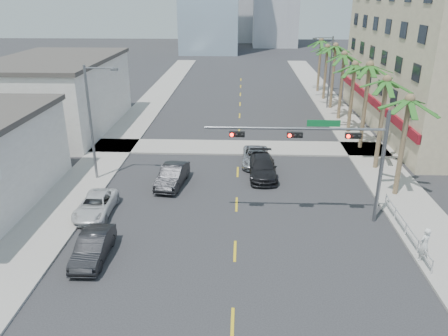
% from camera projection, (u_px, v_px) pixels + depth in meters
% --- Properties ---
extents(ground, '(260.00, 260.00, 0.00)m').
position_uv_depth(ground, '(233.00, 296.00, 21.43)').
color(ground, '#262628').
rests_on(ground, ground).
extents(sidewalk_right, '(4.00, 120.00, 0.15)m').
position_uv_depth(sidewalk_right, '(371.00, 157.00, 39.48)').
color(sidewalk_right, gray).
rests_on(sidewalk_right, ground).
extents(sidewalk_left, '(4.00, 120.00, 0.15)m').
position_uv_depth(sidewalk_left, '(109.00, 153.00, 40.42)').
color(sidewalk_left, gray).
rests_on(sidewalk_left, ground).
extents(sidewalk_cross, '(80.00, 4.00, 0.15)m').
position_uv_depth(sidewalk_cross, '(239.00, 148.00, 41.80)').
color(sidewalk_cross, gray).
rests_on(sidewalk_cross, ground).
extents(building_left_far, '(11.00, 18.00, 7.20)m').
position_uv_depth(building_left_far, '(58.00, 96.00, 46.82)').
color(building_left_far, beige).
rests_on(building_left_far, ground).
extents(traffic_signal_mast, '(11.12, 0.54, 7.20)m').
position_uv_depth(traffic_signal_mast, '(331.00, 147.00, 26.69)').
color(traffic_signal_mast, slate).
rests_on(traffic_signal_mast, ground).
extents(palm_tree_0, '(4.80, 4.80, 7.80)m').
position_uv_depth(palm_tree_0, '(410.00, 100.00, 29.47)').
color(palm_tree_0, brown).
rests_on(palm_tree_0, ground).
extents(palm_tree_1, '(4.80, 4.80, 8.16)m').
position_uv_depth(palm_tree_1, '(387.00, 81.00, 34.16)').
color(palm_tree_1, brown).
rests_on(palm_tree_1, ground).
extents(palm_tree_2, '(4.80, 4.80, 8.52)m').
position_uv_depth(palm_tree_2, '(370.00, 66.00, 38.85)').
color(palm_tree_2, brown).
rests_on(palm_tree_2, ground).
extents(palm_tree_3, '(4.80, 4.80, 7.80)m').
position_uv_depth(palm_tree_3, '(355.00, 65.00, 43.94)').
color(palm_tree_3, brown).
rests_on(palm_tree_3, ground).
extents(palm_tree_4, '(4.80, 4.80, 8.16)m').
position_uv_depth(palm_tree_4, '(344.00, 55.00, 48.63)').
color(palm_tree_4, brown).
rests_on(palm_tree_4, ground).
extents(palm_tree_5, '(4.80, 4.80, 8.52)m').
position_uv_depth(palm_tree_5, '(336.00, 46.00, 53.32)').
color(palm_tree_5, brown).
rests_on(palm_tree_5, ground).
extents(palm_tree_6, '(4.80, 4.80, 7.80)m').
position_uv_depth(palm_tree_6, '(327.00, 47.00, 58.40)').
color(palm_tree_6, brown).
rests_on(palm_tree_6, ground).
extents(palm_tree_7, '(4.80, 4.80, 8.16)m').
position_uv_depth(palm_tree_7, '(321.00, 41.00, 63.10)').
color(palm_tree_7, brown).
rests_on(palm_tree_7, ground).
extents(streetlight_left, '(2.55, 0.25, 9.00)m').
position_uv_depth(streetlight_left, '(93.00, 118.00, 32.96)').
color(streetlight_left, slate).
rests_on(streetlight_left, ground).
extents(streetlight_right, '(2.55, 0.25, 9.00)m').
position_uv_depth(streetlight_right, '(329.00, 69.00, 54.36)').
color(streetlight_right, slate).
rests_on(streetlight_right, ground).
extents(guardrail, '(0.08, 8.08, 1.00)m').
position_uv_depth(guardrail, '(406.00, 227.00, 26.34)').
color(guardrail, silver).
rests_on(guardrail, ground).
extents(car_parked_mid, '(1.62, 4.42, 1.45)m').
position_uv_depth(car_parked_mid, '(93.00, 247.00, 24.18)').
color(car_parked_mid, black).
rests_on(car_parked_mid, ground).
extents(car_parked_far, '(2.17, 4.65, 1.29)m').
position_uv_depth(car_parked_far, '(96.00, 205.00, 29.16)').
color(car_parked_far, silver).
rests_on(car_parked_far, ground).
extents(car_lane_left, '(2.25, 4.92, 1.56)m').
position_uv_depth(car_lane_left, '(172.00, 176.00, 33.53)').
color(car_lane_left, black).
rests_on(car_lane_left, ground).
extents(car_lane_center, '(2.37, 4.90, 1.34)m').
position_uv_depth(car_lane_center, '(255.00, 157.00, 37.75)').
color(car_lane_center, '#B5B5BA').
rests_on(car_lane_center, ground).
extents(car_lane_right, '(2.36, 5.43, 1.56)m').
position_uv_depth(car_lane_right, '(262.00, 167.00, 35.15)').
color(car_lane_right, black).
rests_on(car_lane_right, ground).
extents(pedestrian, '(0.85, 0.75, 1.97)m').
position_uv_depth(pedestrian, '(424.00, 244.00, 23.70)').
color(pedestrian, silver).
rests_on(pedestrian, sidewalk_right).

